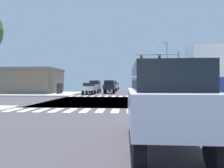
# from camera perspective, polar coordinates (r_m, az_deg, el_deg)

# --- Properties ---
(ground) EXTENTS (90.00, 90.00, 0.05)m
(ground) POSITION_cam_1_polar(r_m,az_deg,el_deg) (20.34, 1.34, -4.98)
(ground) COLOR #3C383D
(sidewalk_corner_ne) EXTENTS (12.00, 12.00, 0.14)m
(sidewalk_corner_ne) POSITION_cam_1_polar(r_m,az_deg,el_deg) (34.47, 24.49, -2.70)
(sidewalk_corner_ne) COLOR #B2ADA3
(sidewalk_corner_ne) RESTS_ON ground
(sidewalk_corner_nw) EXTENTS (12.00, 12.00, 0.14)m
(sidewalk_corner_nw) POSITION_cam_1_polar(r_m,az_deg,el_deg) (35.16, -19.39, -2.64)
(sidewalk_corner_nw) COLOR #AEB0A7
(sidewalk_corner_nw) RESTS_ON ground
(crosswalk_near) EXTENTS (13.50, 2.00, 0.01)m
(crosswalk_near) POSITION_cam_1_polar(r_m,az_deg,el_deg) (13.12, -1.23, -7.73)
(crosswalk_near) COLOR white
(crosswalk_near) RESTS_ON ground
(crosswalk_far) EXTENTS (13.50, 2.00, 0.01)m
(crosswalk_far) POSITION_cam_1_polar(r_m,az_deg,el_deg) (27.62, 1.52, -3.54)
(crosswalk_far) COLOR white
(crosswalk_far) RESTS_ON ground
(traffic_signal_mast) EXTENTS (5.90, 0.55, 6.22)m
(traffic_signal_mast) POSITION_cam_1_polar(r_m,az_deg,el_deg) (28.29, 14.21, 5.81)
(traffic_signal_mast) COLOR gray
(traffic_signal_mast) RESTS_ON ground
(street_lamp) EXTENTS (1.78, 0.32, 9.28)m
(street_lamp) POSITION_cam_1_polar(r_m,az_deg,el_deg) (36.82, 15.27, 5.88)
(street_lamp) COLOR gray
(street_lamp) RESTS_ON ground
(bank_building) EXTENTS (14.05, 8.15, 4.45)m
(bank_building) POSITION_cam_1_polar(r_m,az_deg,el_deg) (38.78, -24.19, 0.82)
(bank_building) COLOR #846D5B
(bank_building) RESTS_ON ground
(suv_nearside_1) EXTENTS (1.96, 4.60, 2.34)m
(suv_nearside_1) POSITION_cam_1_polar(r_m,az_deg,el_deg) (35.89, -0.71, -0.45)
(suv_nearside_1) COLOR black
(suv_nearside_1) RESTS_ON ground
(suv_farside_2) EXTENTS (1.96, 4.60, 2.34)m
(suv_farside_2) POSITION_cam_1_polar(r_m,az_deg,el_deg) (38.43, -4.90, -0.41)
(suv_farside_2) COLOR black
(suv_farside_2) RESTS_ON ground
(sedan_crossing_1) EXTENTS (1.80, 4.30, 1.88)m
(sedan_crossing_1) POSITION_cam_1_polar(r_m,az_deg,el_deg) (32.22, -6.64, -1.03)
(sedan_crossing_1) COLOR black
(sedan_crossing_1) RESTS_ON ground
(sedan_queued_2) EXTENTS (1.80, 4.30, 1.88)m
(sedan_queued_2) POSITION_cam_1_polar(r_m,az_deg,el_deg) (59.64, 1.15, -0.45)
(sedan_queued_2) COLOR black
(sedan_queued_2) RESTS_ON ground
(box_truck_leading_1) EXTENTS (7.20, 2.40, 4.85)m
(box_truck_leading_1) POSITION_cam_1_polar(r_m,az_deg,el_deg) (17.96, 25.14, 2.58)
(box_truck_leading_1) COLOR black
(box_truck_leading_1) RESTS_ON ground
(pickup_middle_1) EXTENTS (2.00, 5.10, 2.35)m
(pickup_middle_1) POSITION_cam_1_polar(r_m,az_deg,el_deg) (45.21, 0.26, -0.44)
(pickup_middle_1) COLOR black
(pickup_middle_1) RESTS_ON ground
(suv_outer_3) EXTENTS (1.96, 4.60, 2.34)m
(suv_outer_3) POSITION_cam_1_polar(r_m,az_deg,el_deg) (5.88, 14.49, -3.91)
(suv_outer_3) COLOR black
(suv_outer_3) RESTS_ON ground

